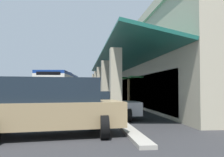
# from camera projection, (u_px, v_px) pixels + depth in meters

# --- Properties ---
(ground) EXTENTS (120.00, 120.00, 0.00)m
(ground) POSITION_uv_depth(u_px,v_px,m) (156.00, 105.00, 25.26)
(ground) COLOR #2D2D30
(curb_strip) EXTENTS (33.46, 0.50, 0.12)m
(curb_strip) POSITION_uv_depth(u_px,v_px,m) (101.00, 105.00, 23.26)
(curb_strip) COLOR #9E998E
(curb_strip) RESTS_ON ground
(plaza_building) EXTENTS (28.18, 17.17, 7.06)m
(plaza_building) POSITION_uv_depth(u_px,v_px,m) (201.00, 68.00, 24.51)
(plaza_building) COLOR #B2A88E
(plaza_building) RESTS_ON ground
(transit_bus) EXTENTS (11.38, 3.45, 3.34)m
(transit_bus) POSITION_uv_depth(u_px,v_px,m) (60.00, 86.00, 25.88)
(transit_bus) COLOR navy
(transit_bus) RESTS_ON ground
(parked_suv_tan) EXTENTS (3.15, 5.03, 1.97)m
(parked_suv_tan) POSITION_uv_depth(u_px,v_px,m) (50.00, 106.00, 8.62)
(parked_suv_tan) COLOR #9E845B
(parked_suv_tan) RESTS_ON ground
(parked_sedan_silver) EXTENTS (2.57, 4.48, 1.47)m
(parked_sedan_silver) POSITION_uv_depth(u_px,v_px,m) (95.00, 106.00, 12.80)
(parked_sedan_silver) COLOR #B2B5BA
(parked_sedan_silver) RESTS_ON ground
(parked_sedan_charcoal) EXTENTS (4.48, 2.16, 1.47)m
(parked_sedan_charcoal) POSITION_uv_depth(u_px,v_px,m) (4.00, 95.00, 33.33)
(parked_sedan_charcoal) COLOR #232328
(parked_sedan_charcoal) RESTS_ON ground
(pedestrian) EXTENTS (0.67, 0.43, 1.64)m
(pedestrian) POSITION_uv_depth(u_px,v_px,m) (10.00, 101.00, 14.19)
(pedestrian) COLOR #38383D
(pedestrian) RESTS_ON ground
(potted_palm) EXTENTS (1.51, 1.81, 2.44)m
(potted_palm) POSITION_uv_depth(u_px,v_px,m) (129.00, 103.00, 16.37)
(potted_palm) COLOR gray
(potted_palm) RESTS_ON ground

